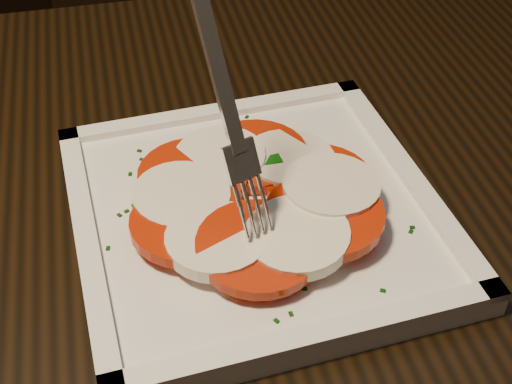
{
  "coord_description": "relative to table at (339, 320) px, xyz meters",
  "views": [
    {
      "loc": [
        -0.1,
        -0.46,
        1.11
      ],
      "look_at": [
        -0.02,
        -0.09,
        0.78
      ],
      "focal_mm": 50.0,
      "sensor_mm": 36.0,
      "label": 1
    }
  ],
  "objects": [
    {
      "name": "table",
      "position": [
        0.0,
        0.0,
        0.0
      ],
      "size": [
        1.22,
        0.82,
        0.75
      ],
      "rotation": [
        0.0,
        0.0,
        0.02
      ],
      "color": "black",
      "rests_on": "ground"
    },
    {
      "name": "plate",
      "position": [
        -0.06,
        0.02,
        0.11
      ],
      "size": [
        0.28,
        0.28,
        0.01
      ],
      "primitive_type": "cube",
      "rotation": [
        0.0,
        0.0,
        0.09
      ],
      "color": "white",
      "rests_on": "table"
    },
    {
      "name": "caprese_salad",
      "position": [
        -0.06,
        0.02,
        0.12
      ],
      "size": [
        0.21,
        0.22,
        0.03
      ],
      "color": "#BF1E04",
      "rests_on": "plate"
    },
    {
      "name": "fork",
      "position": [
        -0.09,
        0.02,
        0.23
      ],
      "size": [
        0.06,
        0.09,
        0.19
      ],
      "primitive_type": null,
      "rotation": [
        0.0,
        0.0,
        0.4
      ],
      "color": "white",
      "rests_on": "caprese_salad"
    }
  ]
}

